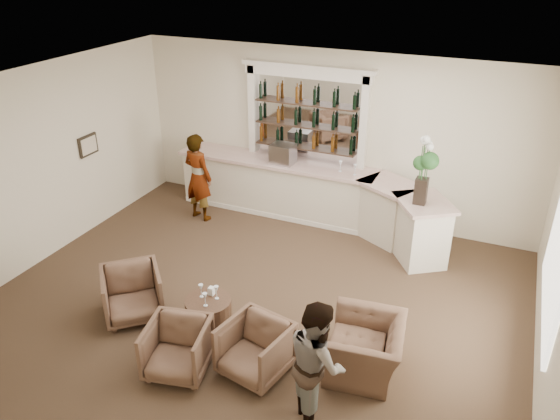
{
  "coord_description": "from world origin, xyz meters",
  "views": [
    {
      "loc": [
        3.15,
        -6.13,
        5.08
      ],
      "look_at": [
        0.05,
        0.9,
        1.25
      ],
      "focal_mm": 35.0,
      "sensor_mm": 36.0,
      "label": 1
    }
  ],
  "objects_px": {
    "bar_counter": "(313,195)",
    "armchair_left": "(132,294)",
    "espresso_machine": "(283,154)",
    "armchair_far": "(365,348)",
    "flower_vase": "(424,166)",
    "armchair_center": "(177,348)",
    "guest": "(317,362)",
    "armchair_right": "(255,349)",
    "cocktail_table": "(209,314)",
    "sommelier": "(198,177)"
  },
  "relations": [
    {
      "from": "armchair_left",
      "to": "armchair_far",
      "type": "xyz_separation_m",
      "value": [
        3.46,
        0.28,
        -0.04
      ]
    },
    {
      "from": "bar_counter",
      "to": "armchair_center",
      "type": "height_order",
      "value": "bar_counter"
    },
    {
      "from": "cocktail_table",
      "to": "armchair_left",
      "type": "bearing_deg",
      "value": -171.24
    },
    {
      "from": "armchair_right",
      "to": "armchair_left",
      "type": "bearing_deg",
      "value": -177.44
    },
    {
      "from": "flower_vase",
      "to": "guest",
      "type": "bearing_deg",
      "value": -95.24
    },
    {
      "from": "bar_counter",
      "to": "guest",
      "type": "xyz_separation_m",
      "value": [
        1.79,
        -4.63,
        0.23
      ]
    },
    {
      "from": "cocktail_table",
      "to": "guest",
      "type": "height_order",
      "value": "guest"
    },
    {
      "from": "cocktail_table",
      "to": "sommelier",
      "type": "relative_size",
      "value": 0.37
    },
    {
      "from": "bar_counter",
      "to": "espresso_machine",
      "type": "distance_m",
      "value": 1.0
    },
    {
      "from": "armchair_left",
      "to": "armchair_far",
      "type": "bearing_deg",
      "value": -37.8
    },
    {
      "from": "armchair_left",
      "to": "espresso_machine",
      "type": "height_order",
      "value": "espresso_machine"
    },
    {
      "from": "cocktail_table",
      "to": "flower_vase",
      "type": "xyz_separation_m",
      "value": [
        2.32,
        3.02,
        1.55
      ]
    },
    {
      "from": "armchair_center",
      "to": "bar_counter",
      "type": "bearing_deg",
      "value": 76.21
    },
    {
      "from": "guest",
      "to": "armchair_far",
      "type": "bearing_deg",
      "value": -54.32
    },
    {
      "from": "armchair_center",
      "to": "flower_vase",
      "type": "bearing_deg",
      "value": 47.69
    },
    {
      "from": "armchair_left",
      "to": "armchair_right",
      "type": "xyz_separation_m",
      "value": [
        2.18,
        -0.34,
        -0.02
      ]
    },
    {
      "from": "armchair_right",
      "to": "armchair_far",
      "type": "height_order",
      "value": "armchair_right"
    },
    {
      "from": "bar_counter",
      "to": "sommelier",
      "type": "relative_size",
      "value": 3.23
    },
    {
      "from": "sommelier",
      "to": "armchair_far",
      "type": "xyz_separation_m",
      "value": [
        4.24,
        -2.9,
        -0.53
      ]
    },
    {
      "from": "armchair_far",
      "to": "bar_counter",
      "type": "bearing_deg",
      "value": -157.62
    },
    {
      "from": "armchair_far",
      "to": "flower_vase",
      "type": "bearing_deg",
      "value": 171.57
    },
    {
      "from": "bar_counter",
      "to": "espresso_machine",
      "type": "relative_size",
      "value": 12.9
    },
    {
      "from": "armchair_center",
      "to": "armchair_right",
      "type": "distance_m",
      "value": 1.0
    },
    {
      "from": "sommelier",
      "to": "armchair_far",
      "type": "bearing_deg",
      "value": 158.65
    },
    {
      "from": "sommelier",
      "to": "guest",
      "type": "height_order",
      "value": "sommelier"
    },
    {
      "from": "espresso_machine",
      "to": "flower_vase",
      "type": "distance_m",
      "value": 2.93
    },
    {
      "from": "bar_counter",
      "to": "armchair_left",
      "type": "xyz_separation_m",
      "value": [
        -1.36,
        -3.92,
        -0.19
      ]
    },
    {
      "from": "bar_counter",
      "to": "sommelier",
      "type": "xyz_separation_m",
      "value": [
        -2.13,
        -0.75,
        0.31
      ]
    },
    {
      "from": "bar_counter",
      "to": "sommelier",
      "type": "distance_m",
      "value": 2.28
    },
    {
      "from": "espresso_machine",
      "to": "armchair_left",
      "type": "bearing_deg",
      "value": -97.58
    },
    {
      "from": "sommelier",
      "to": "armchair_right",
      "type": "relative_size",
      "value": 2.17
    },
    {
      "from": "guest",
      "to": "flower_vase",
      "type": "bearing_deg",
      "value": -41.72
    },
    {
      "from": "guest",
      "to": "espresso_machine",
      "type": "xyz_separation_m",
      "value": [
        -2.44,
        4.64,
        0.53
      ]
    },
    {
      "from": "bar_counter",
      "to": "flower_vase",
      "type": "height_order",
      "value": "flower_vase"
    },
    {
      "from": "armchair_center",
      "to": "espresso_machine",
      "type": "xyz_separation_m",
      "value": [
        -0.55,
        4.66,
        0.97
      ]
    },
    {
      "from": "armchair_left",
      "to": "armchair_right",
      "type": "height_order",
      "value": "armchair_left"
    },
    {
      "from": "cocktail_table",
      "to": "bar_counter",
      "type": "bearing_deg",
      "value": 87.34
    },
    {
      "from": "guest",
      "to": "flower_vase",
      "type": "xyz_separation_m",
      "value": [
        0.36,
        3.91,
        1.0
      ]
    },
    {
      "from": "bar_counter",
      "to": "armchair_left",
      "type": "height_order",
      "value": "bar_counter"
    },
    {
      "from": "armchair_right",
      "to": "armchair_center",
      "type": "bearing_deg",
      "value": -146.22
    },
    {
      "from": "bar_counter",
      "to": "cocktail_table",
      "type": "distance_m",
      "value": 3.76
    },
    {
      "from": "armchair_right",
      "to": "cocktail_table",
      "type": "bearing_deg",
      "value": 163.73
    },
    {
      "from": "guest",
      "to": "armchair_center",
      "type": "height_order",
      "value": "guest"
    },
    {
      "from": "bar_counter",
      "to": "armchair_center",
      "type": "distance_m",
      "value": 4.65
    },
    {
      "from": "sommelier",
      "to": "guest",
      "type": "relative_size",
      "value": 1.1
    },
    {
      "from": "guest",
      "to": "sommelier",
      "type": "bearing_deg",
      "value": 8.8
    },
    {
      "from": "bar_counter",
      "to": "cocktail_table",
      "type": "xyz_separation_m",
      "value": [
        -0.17,
        -3.74,
        -0.32
      ]
    },
    {
      "from": "cocktail_table",
      "to": "guest",
      "type": "distance_m",
      "value": 2.22
    },
    {
      "from": "guest",
      "to": "cocktail_table",
      "type": "bearing_deg",
      "value": 29.15
    },
    {
      "from": "armchair_right",
      "to": "flower_vase",
      "type": "relative_size",
      "value": 0.69
    }
  ]
}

